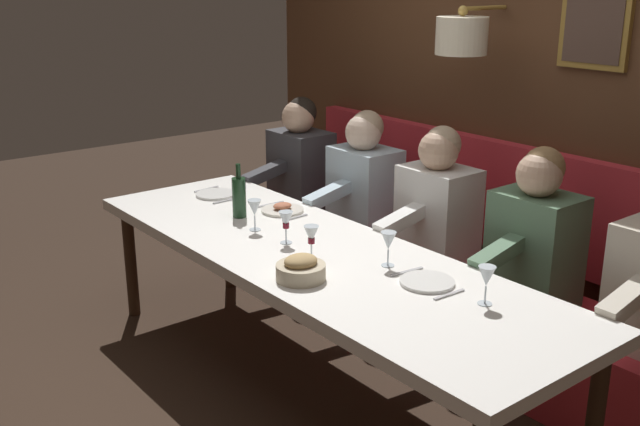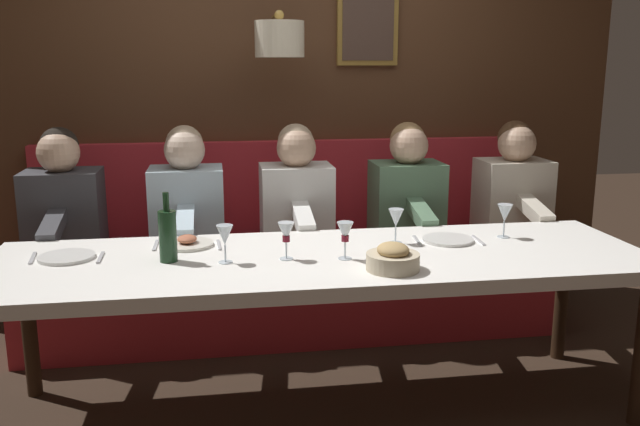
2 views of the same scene
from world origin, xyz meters
TOP-DOWN VIEW (x-y plane):
  - ground_plane at (0.00, 0.00)m, footprint 12.00×12.00m
  - dining_table at (0.00, 0.00)m, footprint 0.90×2.91m
  - banquette_bench at (0.89, 0.00)m, footprint 0.52×3.11m
  - back_wall_panel at (1.46, -0.00)m, footprint 0.59×4.31m
  - diner_near at (0.88, -0.64)m, footprint 0.60×0.40m
  - diner_middle at (0.88, 0.01)m, footprint 0.60×0.40m
  - diner_far at (0.88, 0.62)m, footprint 0.60×0.40m
  - diner_farthest at (0.88, 1.27)m, footprint 0.60×0.40m
  - place_setting_0 at (0.12, 1.11)m, footprint 0.24×0.32m
  - place_setting_1 at (0.14, -0.63)m, footprint 0.24×0.32m
  - place_setting_2 at (0.25, 0.60)m, footprint 0.24×0.31m
  - wine_glass_0 at (0.15, -0.37)m, footprint 0.07×0.07m
  - wine_glass_1 at (0.17, -0.92)m, footprint 0.07×0.07m
  - wine_glass_2 at (-0.05, 0.43)m, footprint 0.07×0.07m
  - wine_glass_3 at (-0.04, 0.17)m, footprint 0.07×0.07m
  - wine_glass_4 at (-0.07, -0.09)m, footprint 0.07×0.07m
  - wine_bottle at (0.01, 0.67)m, footprint 0.08×0.08m
  - bread_bowl at (-0.26, -0.25)m, footprint 0.22×0.22m

SIDE VIEW (x-z plane):
  - ground_plane at x=0.00m, z-range 0.00..0.00m
  - banquette_bench at x=0.89m, z-range 0.00..0.45m
  - dining_table at x=0.00m, z-range 0.31..1.05m
  - place_setting_0 at x=0.12m, z-range 0.74..0.75m
  - place_setting_1 at x=0.14m, z-range 0.74..0.75m
  - place_setting_2 at x=0.25m, z-range 0.73..0.78m
  - bread_bowl at x=-0.26m, z-range 0.73..0.85m
  - diner_near at x=0.88m, z-range 0.42..1.21m
  - diner_middle at x=0.88m, z-range 0.42..1.21m
  - diner_far at x=0.88m, z-range 0.42..1.21m
  - diner_farthest at x=0.88m, z-range 0.42..1.21m
  - wine_glass_4 at x=-0.07m, z-range 0.77..0.94m
  - wine_glass_3 at x=-0.04m, z-range 0.77..0.94m
  - wine_bottle at x=0.01m, z-range 0.71..1.01m
  - wine_glass_0 at x=0.15m, z-range 0.77..0.94m
  - wine_glass_1 at x=0.17m, z-range 0.77..0.94m
  - wine_glass_2 at x=-0.05m, z-range 0.77..0.94m
  - back_wall_panel at x=1.46m, z-range -0.09..2.81m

